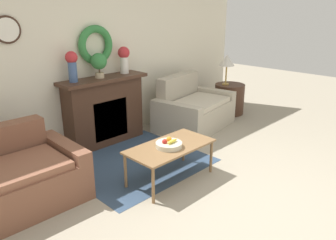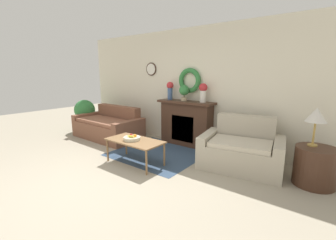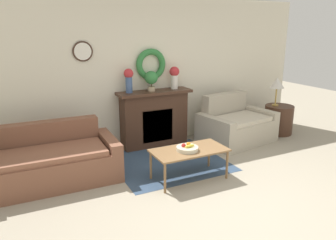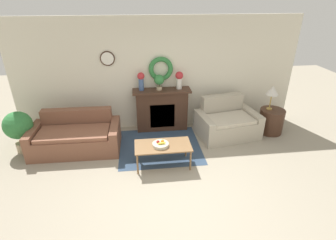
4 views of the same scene
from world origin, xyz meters
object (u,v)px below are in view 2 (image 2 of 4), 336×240
object	(u,v)px
table_lamp	(316,116)
vase_on_mantel_right	(203,91)
loveseat_right	(241,150)
fireplace	(186,123)
potted_plant_on_mantel	(184,91)
couch_left	(109,127)
fruit_bowl	(132,138)
vase_on_mantel_left	(170,89)
potted_plant_floor_by_couch	(85,111)
coffee_table	(135,142)
side_table_by_loveseat	(315,166)

from	to	relation	value
table_lamp	vase_on_mantel_right	size ratio (longest dim) A/B	1.41
loveseat_right	vase_on_mantel_right	distance (m)	1.55
fireplace	potted_plant_on_mantel	distance (m)	0.75
fireplace	couch_left	size ratio (longest dim) A/B	0.74
fruit_bowl	vase_on_mantel_left	bearing A→B (deg)	100.56
table_lamp	fruit_bowl	bearing A→B (deg)	-157.56
loveseat_right	table_lamp	size ratio (longest dim) A/B	2.59
potted_plant_floor_by_couch	coffee_table	bearing A→B (deg)	-16.60
coffee_table	side_table_by_loveseat	size ratio (longest dim) A/B	1.84
couch_left	potted_plant_floor_by_couch	distance (m)	1.19
loveseat_right	fireplace	bearing A→B (deg)	152.03
couch_left	potted_plant_on_mantel	bearing A→B (deg)	21.62
side_table_by_loveseat	potted_plant_on_mantel	xyz separation A→B (m)	(-2.70, 0.49, 0.98)
loveseat_right	vase_on_mantel_left	bearing A→B (deg)	156.08
vase_on_mantel_left	fruit_bowl	bearing A→B (deg)	-79.44
table_lamp	potted_plant_on_mantel	xyz separation A→B (m)	(-2.62, 0.43, 0.22)
vase_on_mantel_right	vase_on_mantel_left	bearing A→B (deg)	-180.00
vase_on_mantel_left	potted_plant_on_mantel	xyz separation A→B (m)	(0.42, -0.02, -0.02)
fruit_bowl	vase_on_mantel_left	distance (m)	1.80
couch_left	fruit_bowl	size ratio (longest dim) A/B	5.92
side_table_by_loveseat	potted_plant_on_mantel	distance (m)	2.91
table_lamp	potted_plant_on_mantel	distance (m)	2.67
side_table_by_loveseat	vase_on_mantel_left	world-z (taller)	vase_on_mantel_left
vase_on_mantel_left	vase_on_mantel_right	xyz separation A→B (m)	(0.90, 0.00, -0.01)
coffee_table	vase_on_mantel_right	distance (m)	1.88
couch_left	loveseat_right	size ratio (longest dim) A/B	1.24
coffee_table	side_table_by_loveseat	xyz separation A→B (m)	(2.78, 1.05, -0.12)
potted_plant_floor_by_couch	table_lamp	bearing A→B (deg)	2.28
loveseat_right	side_table_by_loveseat	distance (m)	1.13
side_table_by_loveseat	table_lamp	xyz separation A→B (m)	(-0.07, 0.06, 0.76)
fireplace	vase_on_mantel_right	xyz separation A→B (m)	(0.42, 0.01, 0.76)
couch_left	side_table_by_loveseat	xyz separation A→B (m)	(4.60, 0.23, 0.00)
vase_on_mantel_left	potted_plant_floor_by_couch	size ratio (longest dim) A/B	0.46
couch_left	potted_plant_on_mantel	xyz separation A→B (m)	(1.90, 0.71, 0.98)
vase_on_mantel_left	table_lamp	bearing A→B (deg)	-8.37
fireplace	side_table_by_loveseat	distance (m)	2.70
side_table_by_loveseat	table_lamp	world-z (taller)	table_lamp
fruit_bowl	potted_plant_on_mantel	world-z (taller)	potted_plant_on_mantel
couch_left	vase_on_mantel_right	xyz separation A→B (m)	(2.38, 0.73, 1.00)
coffee_table	potted_plant_on_mantel	distance (m)	1.77
coffee_table	vase_on_mantel_left	size ratio (longest dim) A/B	2.57
fireplace	loveseat_right	xyz separation A→B (m)	(1.52, -0.51, -0.22)
loveseat_right	vase_on_mantel_right	world-z (taller)	vase_on_mantel_right
coffee_table	fruit_bowl	xyz separation A→B (m)	(-0.05, -0.02, 0.08)
side_table_by_loveseat	vase_on_mantel_left	xyz separation A→B (m)	(-3.12, 0.51, 1.00)
couch_left	vase_on_mantel_right	size ratio (longest dim) A/B	4.51
vase_on_mantel_right	side_table_by_loveseat	bearing A→B (deg)	-12.87
couch_left	fruit_bowl	world-z (taller)	couch_left
coffee_table	table_lamp	world-z (taller)	table_lamp
fruit_bowl	vase_on_mantel_right	bearing A→B (deg)	69.10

